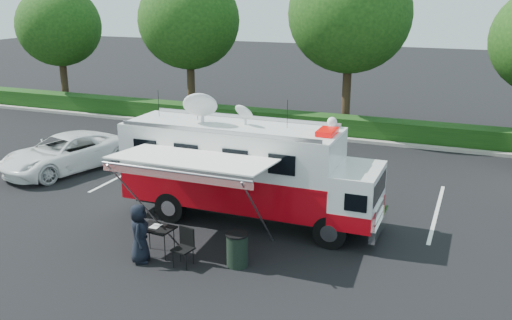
{
  "coord_description": "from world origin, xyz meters",
  "views": [
    {
      "loc": [
        6.48,
        -15.67,
        7.15
      ],
      "look_at": [
        0.0,
        0.5,
        1.9
      ],
      "focal_mm": 40.0,
      "sensor_mm": 36.0,
      "label": 1
    }
  ],
  "objects_px": {
    "white_suv": "(67,170)",
    "folding_table": "(156,229)",
    "command_truck": "(248,170)",
    "trash_bin": "(237,250)"
  },
  "relations": [
    {
      "from": "white_suv",
      "to": "folding_table",
      "type": "bearing_deg",
      "value": -18.67
    },
    {
      "from": "folding_table",
      "to": "white_suv",
      "type": "bearing_deg",
      "value": 144.84
    },
    {
      "from": "command_truck",
      "to": "white_suv",
      "type": "xyz_separation_m",
      "value": [
        -8.96,
        2.11,
        -1.69
      ]
    },
    {
      "from": "trash_bin",
      "to": "command_truck",
      "type": "bearing_deg",
      "value": 107.26
    },
    {
      "from": "white_suv",
      "to": "trash_bin",
      "type": "distance_m",
      "value": 11.13
    },
    {
      "from": "command_truck",
      "to": "folding_table",
      "type": "height_order",
      "value": "command_truck"
    },
    {
      "from": "command_truck",
      "to": "trash_bin",
      "type": "height_order",
      "value": "command_truck"
    },
    {
      "from": "trash_bin",
      "to": "folding_table",
      "type": "bearing_deg",
      "value": -174.69
    },
    {
      "from": "folding_table",
      "to": "trash_bin",
      "type": "xyz_separation_m",
      "value": [
        2.35,
        0.22,
        -0.31
      ]
    },
    {
      "from": "white_suv",
      "to": "folding_table",
      "type": "relative_size",
      "value": 5.06
    }
  ]
}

